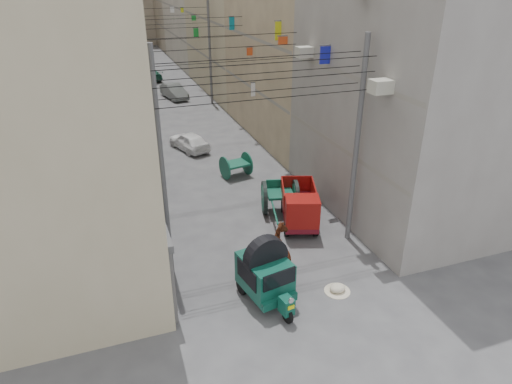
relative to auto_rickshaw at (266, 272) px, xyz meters
name	(u,v)px	position (x,y,z in m)	size (l,w,h in m)	color
ground	(341,369)	(0.91, -3.52, -1.06)	(140.00, 140.00, 0.00)	#414143
building_row_left	(48,17)	(-7.08, 30.61, 5.40)	(8.00, 62.00, 14.00)	tan
building_row_right	(239,11)	(8.91, 30.61, 5.40)	(8.00, 62.00, 14.00)	gray
shutters_left	(144,187)	(-3.01, 6.86, 0.44)	(0.18, 14.40, 2.88)	#535358
signboards	(180,80)	(0.90, 18.14, 2.37)	(8.22, 40.52, 5.67)	#1A9232
ac_units	(343,43)	(4.56, 4.15, 6.38)	(0.70, 6.55, 3.35)	#B2B09F
utility_poles	(196,87)	(0.91, 13.48, 2.94)	(7.40, 22.20, 8.00)	#4F4F51
overhead_cables	(205,42)	(0.91, 10.88, 5.71)	(7.40, 22.52, 1.12)	black
auto_rickshaw	(266,272)	(0.00, 0.00, 0.00)	(1.77, 2.64, 1.80)	black
tonga_cart	(280,197)	(2.71, 5.40, -0.27)	(2.04, 3.54, 1.51)	black
mini_truck	(300,210)	(2.99, 3.88, -0.23)	(2.29, 3.36, 1.73)	black
second_cart	(236,165)	(2.02, 9.82, -0.40)	(1.60, 1.47, 1.23)	#124F3A
feed_sack	(337,288)	(2.44, -0.48, -0.92)	(0.55, 0.44, 0.28)	beige
horse	(285,254)	(1.14, 1.10, -0.24)	(0.89, 1.95, 1.64)	brown
distant_car_white	(189,141)	(0.53, 14.56, -0.51)	(1.28, 3.19, 1.09)	white
distant_car_grey	(174,91)	(1.88, 27.01, -0.47)	(1.25, 3.60, 1.18)	#525756
distant_car_green	(149,75)	(0.78, 34.74, -0.51)	(1.55, 3.81, 1.11)	#1B503D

